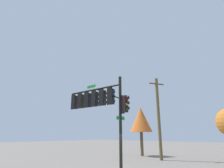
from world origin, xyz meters
The scene contains 3 objects.
signal_pole_assembly centered at (1.93, 0.02, 4.70)m, with size 5.75×0.94×6.36m.
utility_pole centered at (1.38, -8.39, 4.33)m, with size 1.00×1.62×8.45m.
tree_mid centered at (4.84, -10.47, 4.24)m, with size 2.73×2.73×5.80m.
Camera 1 is at (-7.52, 9.78, 2.47)m, focal length 29.67 mm.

